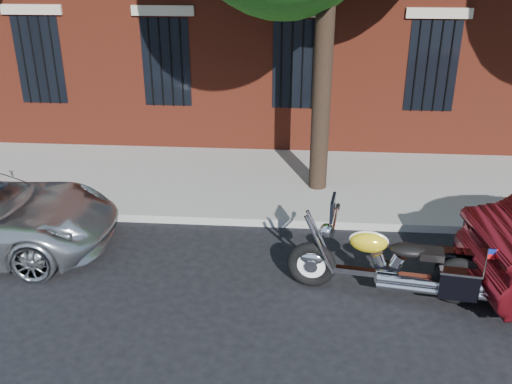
{
  "coord_description": "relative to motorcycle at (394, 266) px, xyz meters",
  "views": [
    {
      "loc": [
        0.08,
        -7.9,
        4.8
      ],
      "look_at": [
        -0.6,
        0.8,
        0.92
      ],
      "focal_mm": 40.0,
      "sensor_mm": 36.0,
      "label": 1
    }
  ],
  "objects": [
    {
      "name": "ground",
      "position": [
        -1.51,
        0.74,
        -0.5
      ],
      "size": [
        120.0,
        120.0,
        0.0
      ],
      "primitive_type": "plane",
      "color": "black",
      "rests_on": "ground"
    },
    {
      "name": "sidewalk",
      "position": [
        -1.51,
        4.0,
        -0.43
      ],
      "size": [
        40.0,
        3.6,
        0.15
      ],
      "primitive_type": "cube",
      "color": "gray",
      "rests_on": "ground"
    },
    {
      "name": "curb",
      "position": [
        -1.51,
        2.12,
        -0.43
      ],
      "size": [
        40.0,
        0.16,
        0.15
      ],
      "primitive_type": "cube",
      "color": "gray",
      "rests_on": "ground"
    },
    {
      "name": "motorcycle",
      "position": [
        0.0,
        0.0,
        0.0
      ],
      "size": [
        2.88,
        1.08,
        1.48
      ],
      "rotation": [
        0.0,
        0.0,
        -0.14
      ],
      "color": "black",
      "rests_on": "ground"
    }
  ]
}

